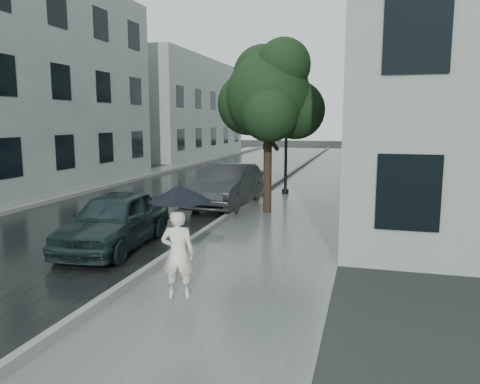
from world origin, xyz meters
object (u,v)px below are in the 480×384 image
(street_tree, at_px, (269,96))
(car_far, at_px, (227,185))
(lamp_post, at_px, (283,119))
(car_near, at_px, (115,220))
(pedestrian, at_px, (178,254))

(street_tree, bearing_deg, car_far, 158.06)
(lamp_post, bearing_deg, street_tree, -99.44)
(car_far, bearing_deg, lamp_post, 68.41)
(car_near, bearing_deg, pedestrian, -47.71)
(pedestrian, height_order, street_tree, street_tree)
(car_far, bearing_deg, pedestrian, -77.25)
(pedestrian, distance_m, car_near, 3.71)
(car_near, bearing_deg, car_far, 76.41)
(street_tree, xyz_separation_m, lamp_post, (-0.25, 3.85, -0.73))
(street_tree, bearing_deg, car_near, -116.31)
(pedestrian, bearing_deg, lamp_post, -102.18)
(car_near, bearing_deg, street_tree, 59.58)
(pedestrian, xyz_separation_m, lamp_post, (-0.35, 11.62, 2.26))
(pedestrian, distance_m, car_far, 8.58)
(lamp_post, xyz_separation_m, car_far, (-1.35, -3.21, -2.30))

